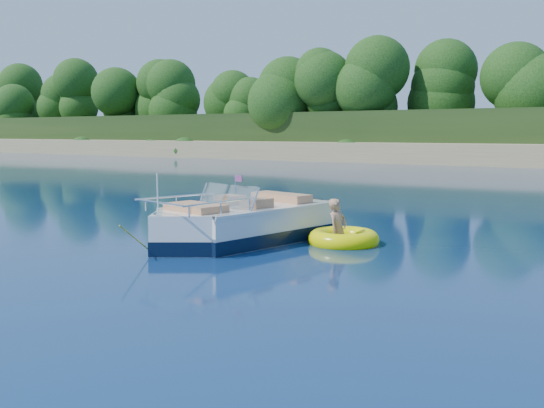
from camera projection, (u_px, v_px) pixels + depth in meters
name	position (u px, v px, depth m)	size (l,w,h in m)	color
ground	(156.00, 266.00, 10.53)	(160.00, 160.00, 0.00)	#0A1B4B
motorboat	(239.00, 226.00, 12.75)	(2.60, 5.24, 1.77)	white
tow_tube	(343.00, 239.00, 12.60)	(1.64, 1.64, 0.39)	#F7F700
boy	(338.00, 244.00, 12.60)	(0.50, 0.33, 1.37)	tan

